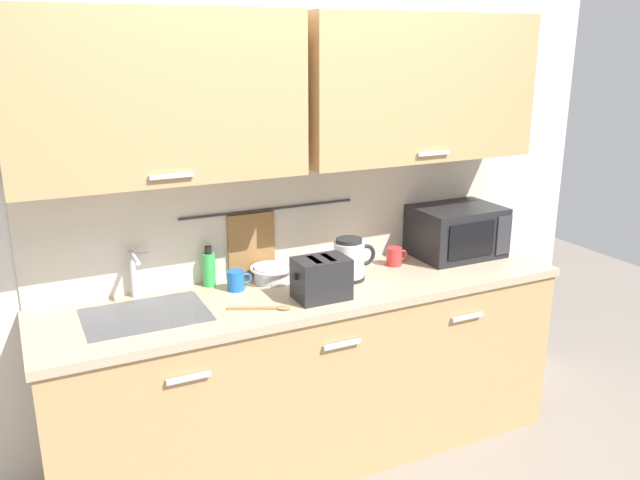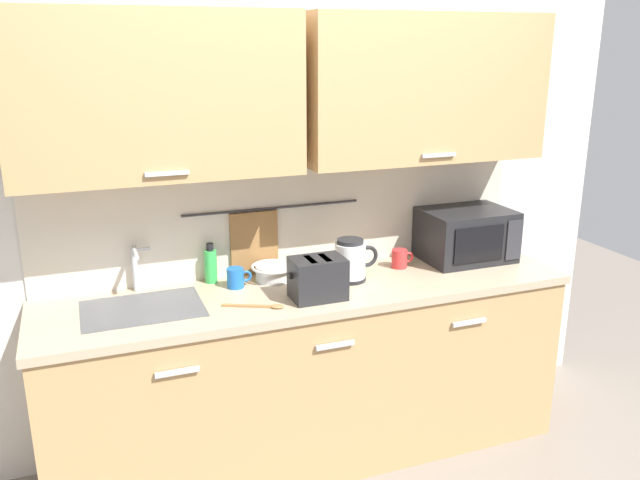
{
  "view_description": "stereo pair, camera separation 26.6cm",
  "coord_description": "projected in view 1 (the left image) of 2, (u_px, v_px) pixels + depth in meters",
  "views": [
    {
      "loc": [
        -1.24,
        -2.33,
        2.01
      ],
      "look_at": [
        0.06,
        0.33,
        1.12
      ],
      "focal_mm": 36.79,
      "sensor_mm": 36.0,
      "label": 1
    },
    {
      "loc": [
        -0.99,
        -2.43,
        2.01
      ],
      "look_at": [
        0.06,
        0.33,
        1.12
      ],
      "focal_mm": 36.79,
      "sensor_mm": 36.0,
      "label": 2
    }
  ],
  "objects": [
    {
      "name": "counter_unit",
      "position": [
        310.0,
        372.0,
        3.23
      ],
      "size": [
        2.53,
        0.64,
        0.9
      ],
      "color": "tan",
      "rests_on": "ground"
    },
    {
      "name": "mug_by_kettle",
      "position": [
        395.0,
        256.0,
        3.4
      ],
      "size": [
        0.12,
        0.08,
        0.09
      ],
      "color": "red",
      "rests_on": "counter_unit"
    },
    {
      "name": "electric_kettle",
      "position": [
        350.0,
        259.0,
        3.19
      ],
      "size": [
        0.23,
        0.16,
        0.21
      ],
      "color": "black",
      "rests_on": "counter_unit"
    },
    {
      "name": "dish_soap_bottle",
      "position": [
        209.0,
        268.0,
        3.11
      ],
      "size": [
        0.06,
        0.06,
        0.2
      ],
      "color": "green",
      "rests_on": "counter_unit"
    },
    {
      "name": "sink_faucet",
      "position": [
        134.0,
        268.0,
        2.93
      ],
      "size": [
        0.09,
        0.17,
        0.22
      ],
      "color": "#B2B5BA",
      "rests_on": "counter_unit"
    },
    {
      "name": "toaster",
      "position": [
        321.0,
        278.0,
        2.95
      ],
      "size": [
        0.26,
        0.17,
        0.19
      ],
      "color": "#232326",
      "rests_on": "counter_unit"
    },
    {
      "name": "wooden_spoon",
      "position": [
        267.0,
        308.0,
        2.85
      ],
      "size": [
        0.26,
        0.14,
        0.01
      ],
      "color": "#9E7042",
      "rests_on": "counter_unit"
    },
    {
      "name": "microwave",
      "position": [
        457.0,
        231.0,
        3.54
      ],
      "size": [
        0.46,
        0.35,
        0.27
      ],
      "color": "black",
      "rests_on": "counter_unit"
    },
    {
      "name": "mug_near_sink",
      "position": [
        236.0,
        280.0,
        3.06
      ],
      "size": [
        0.12,
        0.08,
        0.09
      ],
      "color": "blue",
      "rests_on": "counter_unit"
    },
    {
      "name": "back_wall_assembly",
      "position": [
        290.0,
        150.0,
        3.12
      ],
      "size": [
        3.7,
        0.41,
        2.5
      ],
      "color": "silver",
      "rests_on": "ground"
    },
    {
      "name": "mixing_bowl",
      "position": [
        272.0,
        273.0,
        3.17
      ],
      "size": [
        0.21,
        0.21,
        0.08
      ],
      "color": "silver",
      "rests_on": "counter_unit"
    }
  ]
}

